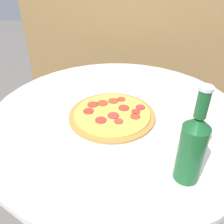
% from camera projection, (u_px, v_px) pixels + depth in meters
% --- Properties ---
extents(ground_plane, '(8.00, 8.00, 0.00)m').
position_uv_depth(ground_plane, '(116.00, 221.00, 1.33)').
color(ground_plane, slate).
extents(table, '(0.99, 0.99, 0.69)m').
position_uv_depth(table, '(117.00, 152.00, 1.06)').
color(table, silver).
rests_on(table, ground_plane).
extents(fence_panel, '(1.36, 0.04, 1.87)m').
position_uv_depth(fence_panel, '(130.00, 3.00, 1.47)').
color(fence_panel, olive).
rests_on(fence_panel, ground_plane).
extents(pizza, '(0.32, 0.32, 0.02)m').
position_uv_depth(pizza, '(112.00, 115.00, 0.93)').
color(pizza, '#B77F3D').
rests_on(pizza, table).
extents(beer_bottle, '(0.07, 0.07, 0.28)m').
position_uv_depth(beer_bottle, '(192.00, 146.00, 0.63)').
color(beer_bottle, '#195628').
rests_on(beer_bottle, table).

